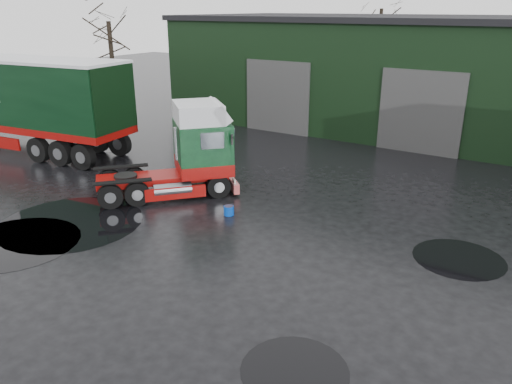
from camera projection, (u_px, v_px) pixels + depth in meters
ground at (212, 252)px, 14.74m from camera, size 100.00×100.00×0.00m
warehouse at (452, 75)px, 28.39m from camera, size 32.40×12.40×6.30m
hero_tractor at (161, 150)px, 18.63m from camera, size 5.54×5.82×3.51m
trailer_left at (0, 103)px, 24.90m from camera, size 15.05×5.01×4.59m
wash_bucket at (229, 211)px, 17.28m from camera, size 0.46×0.46×0.33m
tree_left at (111, 50)px, 31.32m from camera, size 4.40×4.40×8.50m
tree_back_a at (380, 34)px, 39.77m from camera, size 4.40×4.40×9.50m
puddle_0 at (15, 243)px, 15.28m from camera, size 3.88×3.88×0.01m
puddle_1 at (459, 258)px, 14.33m from camera, size 2.58×2.58×0.01m
puddle_2 at (71, 223)px, 16.72m from camera, size 4.72×4.72×0.01m
puddle_3 at (295, 371)px, 9.92m from camera, size 2.19×2.19×0.01m
puddle_4 at (113, 147)px, 25.63m from camera, size 2.02×2.02×0.01m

